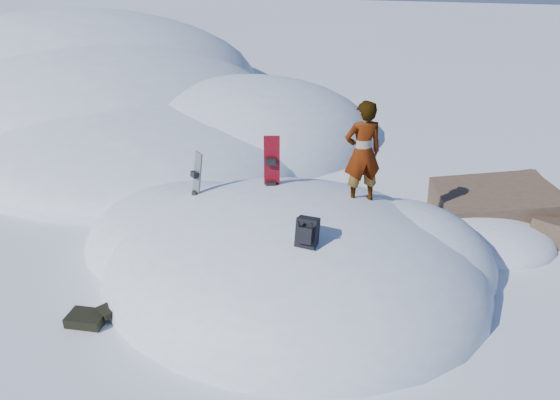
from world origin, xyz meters
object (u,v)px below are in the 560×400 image
(person, at_px, (363,153))
(snowboard_red, at_px, (272,176))
(backpack, at_px, (307,232))
(snowboard_dark, at_px, (196,186))

(person, bearing_deg, snowboard_red, -30.58)
(backpack, bearing_deg, snowboard_red, 125.51)
(snowboard_red, height_order, person, person)
(snowboard_dark, xyz_separation_m, person, (3.04, 0.33, 0.86))
(snowboard_red, height_order, snowboard_dark, snowboard_red)
(snowboard_dark, xyz_separation_m, backpack, (2.54, -1.56, 0.19))
(snowboard_red, bearing_deg, snowboard_dark, 178.67)
(snowboard_red, bearing_deg, backpack, -74.53)
(backpack, height_order, person, person)
(snowboard_dark, bearing_deg, backpack, 7.51)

